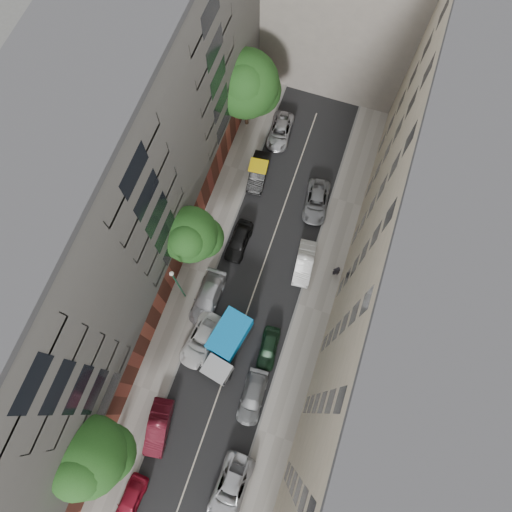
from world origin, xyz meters
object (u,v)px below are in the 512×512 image
at_px(car_left_5, 258,172).
at_px(tree_far, 246,86).
at_px(car_right_1, 252,397).
at_px(car_right_3, 304,263).
at_px(car_left_6, 280,131).
at_px(lamp_post, 177,283).
at_px(car_left_1, 158,427).
at_px(car_right_4, 316,202).
at_px(car_left_4, 239,241).
at_px(pedestrian, 336,271).
at_px(tree_mid, 191,237).
at_px(car_left_2, 202,340).
at_px(car_left_3, 208,298).
at_px(car_right_0, 230,489).
at_px(tarp_truck, 226,345).
at_px(tree_near, 89,458).
at_px(car_right_2, 269,348).
at_px(car_left_0, 130,501).

bearing_deg(car_left_5, tree_far, 112.87).
xyz_separation_m(car_right_1, car_right_3, (0.69, 12.40, 0.06)).
xyz_separation_m(car_left_6, lamp_post, (-2.86, -18.65, 3.84)).
relative_size(car_left_1, car_right_4, 0.96).
bearing_deg(car_left_4, pedestrian, 0.14).
relative_size(car_left_1, tree_mid, 0.59).
distance_m(car_left_2, car_left_3, 3.69).
height_order(car_left_5, tree_far, tree_far).
bearing_deg(car_right_0, tarp_truck, 113.16).
bearing_deg(car_left_2, pedestrian, 52.64).
height_order(car_right_3, tree_near, tree_near).
relative_size(car_right_4, tree_mid, 0.62).
height_order(car_left_3, car_left_6, car_left_3).
bearing_deg(tree_far, car_left_2, -80.93).
bearing_deg(pedestrian, tree_near, 43.47).
xyz_separation_m(car_left_1, car_left_3, (-0.00, 11.20, -0.00)).
xyz_separation_m(tree_far, lamp_post, (0.64, -18.73, -1.36)).
relative_size(tarp_truck, car_left_3, 1.21).
height_order(car_right_1, car_right_2, car_right_1).
bearing_deg(car_right_4, tree_mid, -143.07).
relative_size(car_left_1, car_left_5, 1.01).
distance_m(car_right_2, lamp_post, 9.51).
xyz_separation_m(car_left_5, car_right_0, (6.74, -26.71, 0.01)).
distance_m(car_right_0, car_right_1, 6.93).
relative_size(car_left_0, car_right_0, 0.73).
bearing_deg(car_left_2, lamp_post, 138.30).
height_order(car_left_4, car_left_5, car_left_5).
xyz_separation_m(car_left_1, car_right_1, (6.40, 4.60, -0.09)).
xyz_separation_m(tarp_truck, car_left_3, (-3.00, 3.38, -0.73)).
relative_size(car_left_1, car_right_1, 1.00).
xyz_separation_m(car_left_3, car_left_4, (0.80, 5.93, -0.03)).
relative_size(tree_mid, lamp_post, 1.07).
relative_size(car_left_5, pedestrian, 2.38).
bearing_deg(lamp_post, tree_far, 91.96).
bearing_deg(lamp_post, tree_mid, 93.58).
bearing_deg(car_left_4, car_right_0, -71.92).
bearing_deg(car_left_1, tree_near, -142.99).
bearing_deg(car_right_4, car_left_5, 161.46).
distance_m(car_right_3, car_right_4, 6.24).
distance_m(car_right_0, lamp_post, 16.38).
distance_m(car_left_1, tree_near, 6.69).
xyz_separation_m(car_left_0, car_left_1, (0.00, 5.60, 0.08)).
xyz_separation_m(car_left_0, car_left_4, (0.80, 22.73, 0.05)).
relative_size(car_left_3, lamp_post, 0.71).
bearing_deg(lamp_post, car_left_5, 80.44).
xyz_separation_m(car_left_4, car_right_1, (5.60, -12.53, -0.06)).
bearing_deg(car_right_0, car_left_3, 119.06).
xyz_separation_m(car_left_1, car_left_6, (0.80, 29.49, -0.10)).
bearing_deg(car_right_2, car_left_6, 99.40).
height_order(car_left_3, car_left_4, car_left_3).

